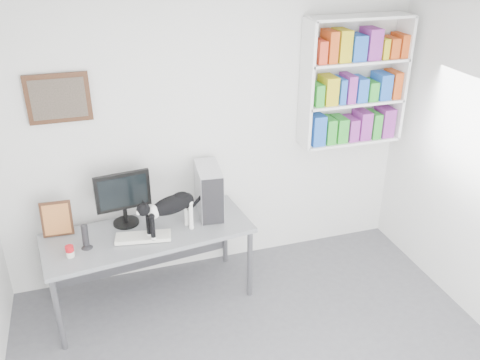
{
  "coord_description": "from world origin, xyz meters",
  "views": [
    {
      "loc": [
        -1.08,
        -2.38,
        3.17
      ],
      "look_at": [
        0.15,
        1.53,
        1.13
      ],
      "focal_mm": 38.0,
      "sensor_mm": 36.0,
      "label": 1
    }
  ],
  "objects_px": {
    "bookshelf": "(354,82)",
    "cat": "(171,215)",
    "leaning_print": "(57,218)",
    "soup_can": "(70,251)",
    "monitor": "(123,198)",
    "desk": "(152,267)",
    "keyboard": "(143,237)",
    "speaker": "(85,236)",
    "pc_tower": "(209,190)"
  },
  "relations": [
    {
      "from": "bookshelf",
      "to": "cat",
      "type": "bearing_deg",
      "value": -167.39
    },
    {
      "from": "bookshelf",
      "to": "leaning_print",
      "type": "bearing_deg",
      "value": -177.17
    },
    {
      "from": "soup_can",
      "to": "cat",
      "type": "relative_size",
      "value": 0.16
    },
    {
      "from": "monitor",
      "to": "soup_can",
      "type": "bearing_deg",
      "value": -148.73
    },
    {
      "from": "desk",
      "to": "keyboard",
      "type": "relative_size",
      "value": 3.82
    },
    {
      "from": "keyboard",
      "to": "speaker",
      "type": "distance_m",
      "value": 0.48
    },
    {
      "from": "speaker",
      "to": "cat",
      "type": "relative_size",
      "value": 0.37
    },
    {
      "from": "speaker",
      "to": "bookshelf",
      "type": "bearing_deg",
      "value": 20.0
    },
    {
      "from": "speaker",
      "to": "pc_tower",
      "type": "bearing_deg",
      "value": 24.11
    },
    {
      "from": "monitor",
      "to": "keyboard",
      "type": "bearing_deg",
      "value": -76.14
    },
    {
      "from": "keyboard",
      "to": "cat",
      "type": "distance_m",
      "value": 0.31
    },
    {
      "from": "speaker",
      "to": "leaning_print",
      "type": "relative_size",
      "value": 0.7
    },
    {
      "from": "monitor",
      "to": "cat",
      "type": "xyz_separation_m",
      "value": [
        0.37,
        -0.29,
        -0.07
      ]
    },
    {
      "from": "monitor",
      "to": "bookshelf",
      "type": "bearing_deg",
      "value": -3.63
    },
    {
      "from": "cat",
      "to": "keyboard",
      "type": "bearing_deg",
      "value": 162.13
    },
    {
      "from": "keyboard",
      "to": "pc_tower",
      "type": "bearing_deg",
      "value": 31.92
    },
    {
      "from": "keyboard",
      "to": "soup_can",
      "type": "bearing_deg",
      "value": -162.19
    },
    {
      "from": "bookshelf",
      "to": "desk",
      "type": "height_order",
      "value": "bookshelf"
    },
    {
      "from": "speaker",
      "to": "desk",
      "type": "bearing_deg",
      "value": 21.29
    },
    {
      "from": "desk",
      "to": "pc_tower",
      "type": "bearing_deg",
      "value": 9.22
    },
    {
      "from": "bookshelf",
      "to": "pc_tower",
      "type": "relative_size",
      "value": 2.67
    },
    {
      "from": "desk",
      "to": "cat",
      "type": "relative_size",
      "value": 2.94
    },
    {
      "from": "desk",
      "to": "monitor",
      "type": "xyz_separation_m",
      "value": [
        -0.17,
        0.2,
        0.64
      ]
    },
    {
      "from": "speaker",
      "to": "leaning_print",
      "type": "height_order",
      "value": "leaning_print"
    },
    {
      "from": "leaning_print",
      "to": "cat",
      "type": "bearing_deg",
      "value": -13.81
    },
    {
      "from": "keyboard",
      "to": "soup_can",
      "type": "distance_m",
      "value": 0.61
    },
    {
      "from": "bookshelf",
      "to": "pc_tower",
      "type": "distance_m",
      "value": 1.74
    },
    {
      "from": "desk",
      "to": "leaning_print",
      "type": "xyz_separation_m",
      "value": [
        -0.75,
        0.2,
        0.54
      ]
    },
    {
      "from": "leaning_print",
      "to": "soup_can",
      "type": "distance_m",
      "value": 0.41
    },
    {
      "from": "pc_tower",
      "to": "soup_can",
      "type": "xyz_separation_m",
      "value": [
        -1.27,
        -0.36,
        -0.18
      ]
    },
    {
      "from": "pc_tower",
      "to": "soup_can",
      "type": "bearing_deg",
      "value": -158.86
    },
    {
      "from": "bookshelf",
      "to": "monitor",
      "type": "height_order",
      "value": "bookshelf"
    },
    {
      "from": "soup_can",
      "to": "bookshelf",
      "type": "bearing_deg",
      "value": 10.78
    },
    {
      "from": "bookshelf",
      "to": "leaning_print",
      "type": "distance_m",
      "value": 3.01
    },
    {
      "from": "bookshelf",
      "to": "keyboard",
      "type": "height_order",
      "value": "bookshelf"
    },
    {
      "from": "desk",
      "to": "speaker",
      "type": "height_order",
      "value": "speaker"
    },
    {
      "from": "bookshelf",
      "to": "cat",
      "type": "height_order",
      "value": "bookshelf"
    },
    {
      "from": "desk",
      "to": "bookshelf",
      "type": "bearing_deg",
      "value": 2.38
    },
    {
      "from": "desk",
      "to": "monitor",
      "type": "bearing_deg",
      "value": 123.97
    },
    {
      "from": "desk",
      "to": "monitor",
      "type": "height_order",
      "value": "monitor"
    },
    {
      "from": "pc_tower",
      "to": "cat",
      "type": "bearing_deg",
      "value": -141.77
    },
    {
      "from": "desk",
      "to": "pc_tower",
      "type": "height_order",
      "value": "pc_tower"
    },
    {
      "from": "soup_can",
      "to": "pc_tower",
      "type": "bearing_deg",
      "value": 16.01
    },
    {
      "from": "desk",
      "to": "pc_tower",
      "type": "xyz_separation_m",
      "value": [
        0.6,
        0.17,
        0.61
      ]
    },
    {
      "from": "keyboard",
      "to": "speaker",
      "type": "bearing_deg",
      "value": -170.83
    },
    {
      "from": "pc_tower",
      "to": "cat",
      "type": "xyz_separation_m",
      "value": [
        -0.4,
        -0.26,
        -0.04
      ]
    },
    {
      "from": "keyboard",
      "to": "speaker",
      "type": "height_order",
      "value": "speaker"
    },
    {
      "from": "desk",
      "to": "speaker",
      "type": "xyz_separation_m",
      "value": [
        -0.53,
        -0.1,
        0.49
      ]
    },
    {
      "from": "speaker",
      "to": "leaning_print",
      "type": "xyz_separation_m",
      "value": [
        -0.22,
        0.29,
        0.05
      ]
    },
    {
      "from": "bookshelf",
      "to": "monitor",
      "type": "relative_size",
      "value": 2.39
    }
  ]
}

